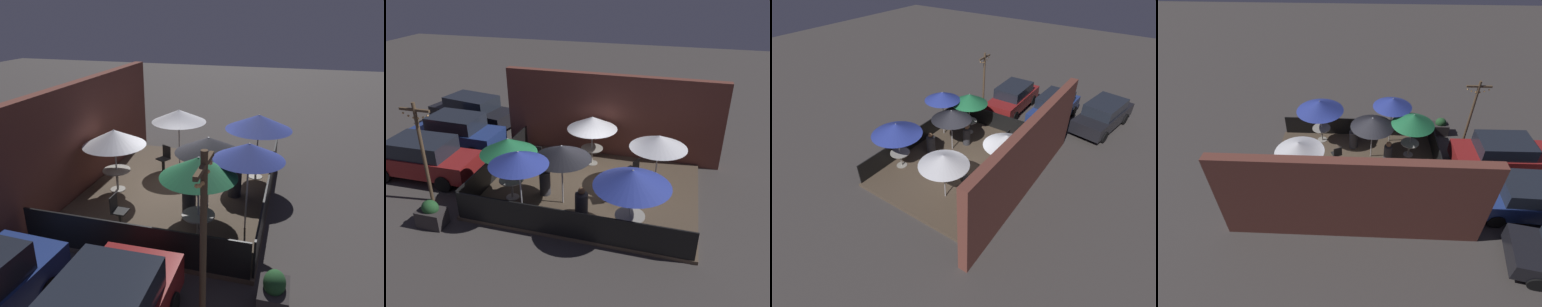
% 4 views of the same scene
% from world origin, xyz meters
% --- Properties ---
extents(ground_plane, '(60.00, 60.00, 0.00)m').
position_xyz_m(ground_plane, '(0.00, 0.00, 0.00)').
color(ground_plane, '#423D3A').
extents(patio_deck, '(7.60, 5.89, 0.12)m').
position_xyz_m(patio_deck, '(0.00, 0.00, 0.06)').
color(patio_deck, brown).
rests_on(patio_deck, ground_plane).
extents(building_wall, '(9.20, 0.36, 3.60)m').
position_xyz_m(building_wall, '(0.00, 3.18, 1.80)').
color(building_wall, brown).
rests_on(building_wall, ground_plane).
extents(fence_front, '(7.40, 0.05, 0.95)m').
position_xyz_m(fence_front, '(0.00, -2.90, 0.59)').
color(fence_front, black).
rests_on(fence_front, patio_deck).
extents(fence_side_left, '(0.05, 5.69, 0.95)m').
position_xyz_m(fence_side_left, '(-3.76, 0.00, 0.59)').
color(fence_side_left, black).
rests_on(fence_side_left, patio_deck).
extents(patio_umbrella_0, '(1.93, 1.93, 2.29)m').
position_xyz_m(patio_umbrella_0, '(-2.55, -1.34, 2.15)').
color(patio_umbrella_0, '#B2B2B7').
rests_on(patio_umbrella_0, patio_deck).
extents(patio_umbrella_1, '(2.26, 2.26, 2.28)m').
position_xyz_m(patio_umbrella_1, '(1.75, -2.33, 2.14)').
color(patio_umbrella_1, '#B2B2B7').
rests_on(patio_umbrella_1, patio_deck).
extents(patio_umbrella_2, '(2.01, 2.01, 2.06)m').
position_xyz_m(patio_umbrella_2, '(-0.48, 1.94, 1.93)').
color(patio_umbrella_2, '#B2B2B7').
rests_on(patio_umbrella_2, patio_deck).
extents(patio_umbrella_3, '(2.03, 2.03, 2.13)m').
position_xyz_m(patio_umbrella_3, '(2.22, 0.65, 2.02)').
color(patio_umbrella_3, '#B2B2B7').
rests_on(patio_umbrella_3, patio_deck).
extents(patio_umbrella_4, '(1.96, 1.96, 2.18)m').
position_xyz_m(patio_umbrella_4, '(-0.74, -1.16, 2.07)').
color(patio_umbrella_4, '#B2B2B7').
rests_on(patio_umbrella_4, patio_deck).
extents(patio_umbrella_5, '(1.85, 1.85, 2.45)m').
position_xyz_m(patio_umbrella_5, '(-1.68, -2.43, 2.34)').
color(patio_umbrella_5, '#B2B2B7').
rests_on(patio_umbrella_5, patio_deck).
extents(dining_table_0, '(0.85, 0.85, 0.73)m').
position_xyz_m(dining_table_0, '(-2.55, -1.34, 0.70)').
color(dining_table_0, '#9E998E').
rests_on(dining_table_0, patio_deck).
extents(dining_table_1, '(0.90, 0.90, 0.76)m').
position_xyz_m(dining_table_1, '(1.75, -2.33, 0.72)').
color(dining_table_1, '#9E998E').
rests_on(dining_table_1, patio_deck).
extents(dining_table_2, '(0.90, 0.90, 0.71)m').
position_xyz_m(dining_table_2, '(-0.48, 1.94, 0.69)').
color(dining_table_2, '#9E998E').
rests_on(dining_table_2, patio_deck).
extents(patio_chair_0, '(0.54, 0.54, 0.95)m').
position_xyz_m(patio_chair_0, '(1.37, 0.96, 0.65)').
color(patio_chair_0, black).
rests_on(patio_chair_0, patio_deck).
extents(patio_chair_1, '(0.40, 0.40, 0.92)m').
position_xyz_m(patio_chair_1, '(-2.52, 0.91, 0.62)').
color(patio_chair_1, black).
rests_on(patio_chair_1, patio_deck).
extents(patio_chair_2, '(0.54, 0.54, 0.94)m').
position_xyz_m(patio_chair_2, '(0.84, -0.63, 0.64)').
color(patio_chair_2, black).
rests_on(patio_chair_2, patio_deck).
extents(patron_0, '(0.55, 0.55, 1.13)m').
position_xyz_m(patron_0, '(0.12, -1.84, 0.61)').
color(patron_0, '#333338').
rests_on(patron_0, patio_deck).
extents(patron_1, '(0.54, 0.54, 1.15)m').
position_xyz_m(patron_1, '(-1.51, -0.80, 0.63)').
color(patron_1, '#333338').
rests_on(patron_1, patio_deck).
extents(planter_box, '(0.86, 0.60, 0.93)m').
position_xyz_m(planter_box, '(-4.40, -3.38, 0.40)').
color(planter_box, '#332D2D').
rests_on(planter_box, ground_plane).
extents(light_post, '(1.10, 0.12, 3.66)m').
position_xyz_m(light_post, '(-5.30, -2.15, 2.06)').
color(light_post, brown).
rests_on(light_post, ground_plane).
extents(parked_car_0, '(4.26, 1.84, 1.62)m').
position_xyz_m(parked_car_0, '(-6.56, -0.72, 0.85)').
color(parked_car_0, maroon).
rests_on(parked_car_0, ground_plane).
extents(parked_car_1, '(4.08, 1.90, 1.62)m').
position_xyz_m(parked_car_1, '(-6.70, 1.88, 0.84)').
color(parked_car_1, navy).
rests_on(parked_car_1, ground_plane).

